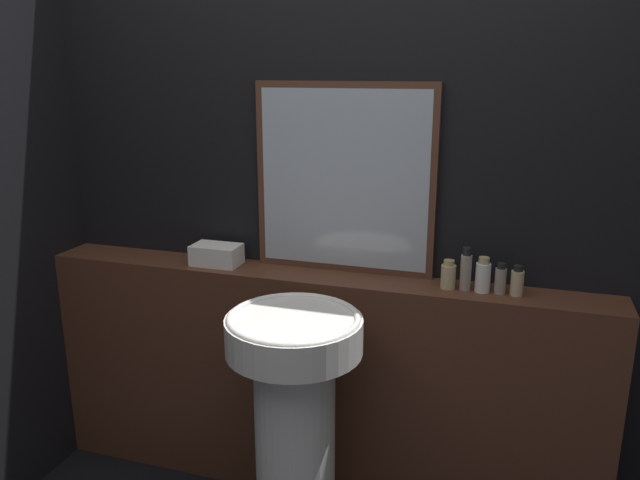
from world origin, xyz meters
The scene contains 10 objects.
wall_back centered at (0.00, 1.24, 1.25)m, with size 8.00×0.06×2.50m.
vanity_counter centered at (0.00, 1.11, 0.47)m, with size 2.24×0.21×0.93m.
pedestal_sink centered at (0.06, 0.72, 0.55)m, with size 0.45×0.45×0.92m.
mirror centered at (0.09, 1.19, 1.29)m, with size 0.69×0.03×0.72m.
towel_stack centered at (-0.41, 1.11, 0.97)m, with size 0.19×0.12×0.08m.
shampoo_bottle centered at (0.51, 1.11, 0.98)m, with size 0.05×0.05×0.11m.
conditioner_bottle centered at (0.57, 1.11, 1.01)m, with size 0.04×0.04×0.16m.
lotion_bottle centered at (0.63, 1.11, 0.99)m, with size 0.05×0.05×0.13m.
body_wash_bottle centered at (0.69, 1.11, 0.98)m, with size 0.04×0.04×0.11m.
hand_soap_bottle centered at (0.74, 1.11, 0.98)m, with size 0.04×0.04×0.11m.
Camera 1 is at (0.71, -1.05, 1.70)m, focal length 35.00 mm.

